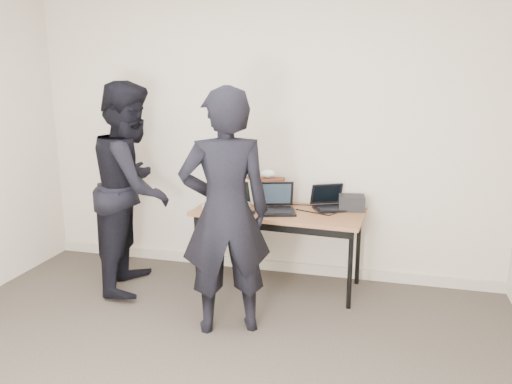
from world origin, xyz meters
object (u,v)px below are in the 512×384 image
(laptop_center, at_px, (276,205))
(equipment_box, at_px, (352,203))
(laptop_right, at_px, (330,203))
(person_observer, at_px, (133,187))
(desk, at_px, (278,217))
(laptop_beige, at_px, (229,203))
(leather_satchel, at_px, (265,190))
(person_typist, at_px, (225,213))

(laptop_center, height_order, equipment_box, laptop_center)
(laptop_right, distance_m, person_observer, 1.78)
(desk, bearing_deg, equipment_box, 20.92)
(laptop_beige, xyz_separation_m, leather_satchel, (0.27, 0.27, 0.07))
(leather_satchel, bearing_deg, person_observer, -161.55)
(laptop_right, relative_size, person_observer, 0.21)
(laptop_beige, height_order, laptop_right, laptop_beige)
(laptop_right, xyz_separation_m, leather_satchel, (-0.61, 0.04, 0.08))
(equipment_box, bearing_deg, leather_satchel, 177.47)
(laptop_beige, xyz_separation_m, person_observer, (-0.82, -0.25, 0.15))
(equipment_box, xyz_separation_m, person_typist, (-0.85, -1.05, 0.14))
(leather_satchel, height_order, person_observer, person_observer)
(leather_satchel, bearing_deg, laptop_right, -10.90)
(laptop_center, distance_m, laptop_right, 0.50)
(equipment_box, bearing_deg, person_typist, -128.75)
(leather_satchel, bearing_deg, equipment_box, -9.42)
(laptop_right, bearing_deg, desk, 176.45)
(leather_satchel, bearing_deg, desk, -58.80)
(laptop_right, height_order, leather_satchel, leather_satchel)
(laptop_beige, xyz_separation_m, laptop_right, (0.88, 0.22, -0.00))
(laptop_beige, distance_m, equipment_box, 1.10)
(laptop_center, height_order, laptop_right, laptop_center)
(person_typist, relative_size, person_observer, 0.99)
(laptop_beige, bearing_deg, equipment_box, 39.74)
(laptop_center, distance_m, leather_satchel, 0.31)
(person_typist, distance_m, person_observer, 1.20)
(equipment_box, xyz_separation_m, person_observer, (-1.90, -0.48, 0.14))
(desk, distance_m, leather_satchel, 0.34)
(desk, relative_size, leather_satchel, 4.07)
(desk, height_order, leather_satchel, leather_satchel)
(laptop_right, distance_m, person_typist, 1.24)
(person_typist, bearing_deg, leather_satchel, -115.45)
(equipment_box, bearing_deg, desk, -163.08)
(laptop_center, relative_size, leather_satchel, 1.07)
(laptop_beige, xyz_separation_m, equipment_box, (1.08, 0.23, 0.01))
(leather_satchel, xyz_separation_m, person_typist, (-0.04, -1.09, 0.07))
(leather_satchel, xyz_separation_m, person_observer, (-1.09, -0.52, 0.08))
(leather_satchel, bearing_deg, laptop_center, -64.86)
(laptop_center, xyz_separation_m, person_observer, (-1.25, -0.26, 0.15))
(equipment_box, height_order, person_typist, person_typist)
(laptop_right, height_order, person_observer, person_observer)
(desk, height_order, person_typist, person_typist)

